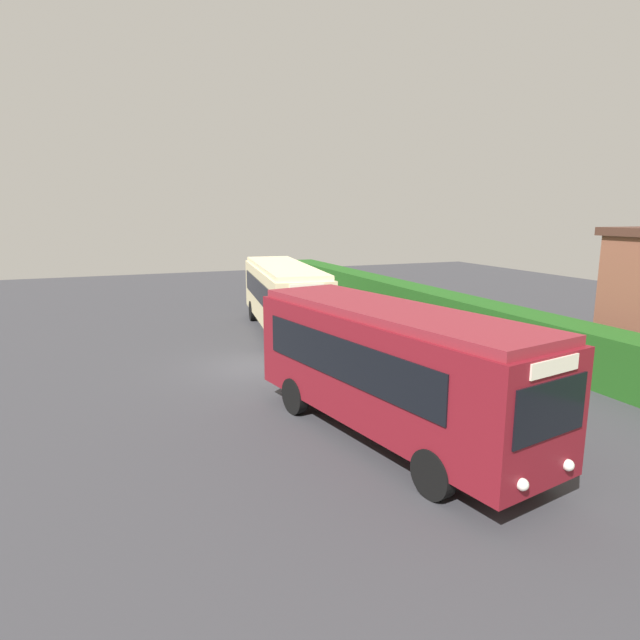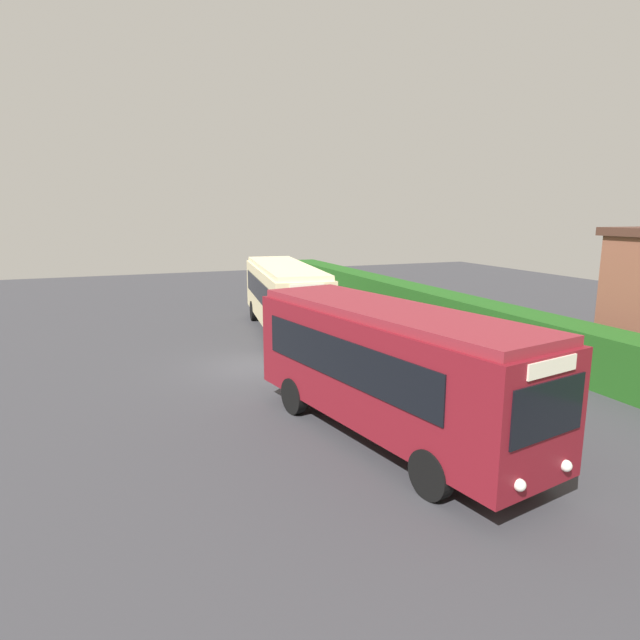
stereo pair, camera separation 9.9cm
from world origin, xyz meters
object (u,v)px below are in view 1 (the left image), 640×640
object	(u,v)px
person_left	(329,306)
bus_maroon	(390,364)
person_center	(542,404)
bus_cream	(284,293)

from	to	relation	value
person_left	bus_maroon	bearing A→B (deg)	-130.21
bus_maroon	person_left	xyz separation A→B (m)	(-13.41, 4.07, -1.01)
person_center	bus_cream	bearing A→B (deg)	90.44
bus_cream	person_center	bearing A→B (deg)	15.85
bus_maroon	person_center	bearing A→B (deg)	53.32
bus_maroon	person_center	world-z (taller)	bus_maroon
bus_cream	person_center	size ratio (longest dim) A/B	5.51
person_left	person_center	bearing A→B (deg)	-116.47
bus_maroon	person_left	size ratio (longest dim) A/B	5.41
bus_cream	bus_maroon	size ratio (longest dim) A/B	1.13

